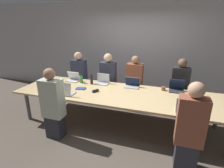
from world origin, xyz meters
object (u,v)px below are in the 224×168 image
Objects in this scene: person_far_midleft at (108,81)px; person_near_left at (53,105)px; person_near_right at (190,129)px; person_far_center at (134,83)px; laptop_far_center at (132,84)px; cup_far_left at (81,81)px; laptop_near_left at (64,91)px; stapler at (95,91)px; laptop_far_right at (177,88)px; person_far_right at (179,88)px; bottle_far_left at (81,80)px; laptop_far_left at (73,78)px; person_far_left at (80,77)px; cup_far_right at (163,89)px; laptop_near_right at (186,109)px; laptop_far_midleft at (103,81)px; cup_near_left at (57,90)px; bottle_far_midleft at (92,80)px.

person_near_left is at bearing -106.65° from person_far_midleft.
person_near_right is 1.02× the size of person_far_center.
cup_far_left is at bearing -177.82° from laptop_far_center.
laptop_near_left is 1.53m from laptop_far_center.
person_near_right is 2.00m from stapler.
person_near_right is at bearing 178.66° from person_near_left.
person_far_right is at bearing 77.60° from laptop_far_right.
bottle_far_left is at bearing -57.39° from cup_far_left.
person_near_right is 4.15× the size of laptop_far_center.
laptop_far_right is (2.22, 1.35, 0.13)m from person_near_left.
person_far_left is (-0.07, 0.46, -0.12)m from laptop_far_left.
cup_far_right is 0.61× the size of stapler.
person_far_midleft is at bearing -179.67° from person_far_right.
laptop_near_right is 1.81m from person_far_center.
person_far_midleft reaches higher than cup_far_right.
cup_far_right is 0.87m from person_far_center.
person_far_midleft reaches higher than laptop_far_center.
person_far_midleft is 0.73m from cup_far_left.
cup_far_right is at bearing 53.74° from stapler.
person_near_left is 2.60m from laptop_far_right.
person_near_left is (-0.50, -1.31, -0.13)m from laptop_far_midleft.
cup_far_right is at bearing -15.90° from person_far_midleft.
laptop_far_midleft is 0.22× the size of person_far_right.
person_far_midleft is at bearing -43.16° from person_near_right.
person_far_center reaches higher than laptop_far_right.
cup_near_left is 0.78m from cup_far_left.
person_near_right reaches higher than bottle_far_left.
bottle_far_midleft is 0.55m from stapler.
laptop_far_right is 0.23× the size of person_far_center.
person_near_left is at bearing -146.33° from cup_far_right.
person_near_right is at bearing 8.41° from stapler.
person_far_right is 4.35× the size of laptop_near_right.
stapler is (0.05, -0.97, 0.07)m from person_far_midleft.
person_near_right is (0.09, -1.77, 0.02)m from person_far_right.
person_near_left is at bearing -124.73° from person_far_center.
laptop_far_left reaches higher than cup_far_left.
laptop_near_left is 1.07× the size of laptop_far_center.
bottle_far_midleft is 1.73× the size of stapler.
person_near_left is 2.37m from laptop_near_right.
laptop_near_left reaches higher than laptop_far_center.
person_far_left is 1.67m from laptop_far_center.
laptop_near_right is at bearing 178.67° from laptop_near_left.
cup_far_right is (-0.27, -0.05, -0.03)m from laptop_far_right.
bottle_far_left is 1.33× the size of stapler.
person_near_right is (1.89, -1.37, -0.12)m from laptop_far_midleft.
person_far_midleft is at bearing -36.63° from laptop_near_right.
laptop_far_center is at bearing -29.35° from person_far_midleft.
person_far_midleft is 7.06× the size of bottle_far_left.
bottle_far_midleft is (-0.24, -0.12, 0.04)m from laptop_far_midleft.
laptop_near_left is at bearing -19.96° from cup_near_left.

